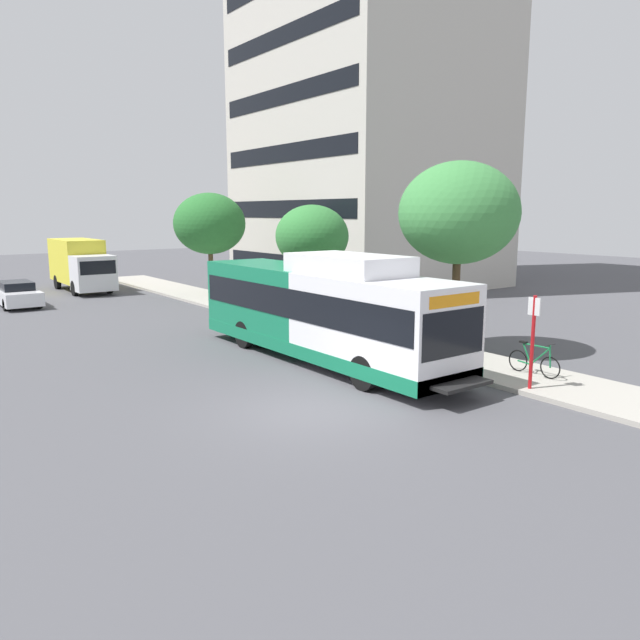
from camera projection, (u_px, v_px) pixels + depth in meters
ground_plane at (178, 353)px, 21.49m from camera, size 120.00×120.00×0.00m
sidewalk_curb at (364, 337)px, 24.01m from camera, size 3.00×56.00×0.14m
transit_bus at (322, 311)px, 20.20m from camera, size 2.58×12.25×3.65m
bus_stop_sign_pole at (533, 335)px, 16.46m from camera, size 0.10×0.36×2.60m
bicycle_parked at (534, 361)px, 18.06m from camera, size 0.52×1.76×1.02m
street_tree_near_stop at (459, 213)px, 20.72m from camera, size 4.12×4.12×6.54m
street_tree_mid_block at (312, 237)px, 27.87m from camera, size 3.39×3.39×5.16m
street_tree_far_block at (210, 224)px, 35.34m from camera, size 4.19×4.19×5.94m
parked_car_far_lane at (17, 294)px, 32.19m from camera, size 1.80×4.50×1.33m
box_truck_background at (81, 264)px, 38.38m from camera, size 2.32×7.01×3.25m
lattice_comm_tower at (318, 141)px, 54.80m from camera, size 1.10×1.10×33.72m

